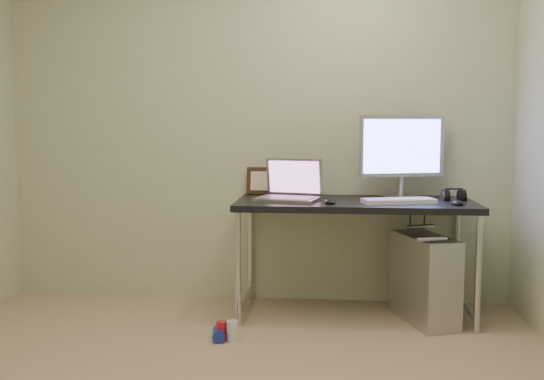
{
  "coord_description": "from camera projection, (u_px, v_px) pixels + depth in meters",
  "views": [
    {
      "loc": [
        0.5,
        -2.45,
        1.23
      ],
      "look_at": [
        0.18,
        1.07,
        0.85
      ],
      "focal_mm": 40.0,
      "sensor_mm": 36.0,
      "label": 1
    }
  ],
  "objects": [
    {
      "name": "wall_back",
      "position": [
        256.0,
        122.0,
        4.21
      ],
      "size": [
        3.5,
        0.02,
        2.5
      ],
      "primitive_type": "cube",
      "color": "beige",
      "rests_on": "ground"
    },
    {
      "name": "desk",
      "position": [
        355.0,
        213.0,
        3.88
      ],
      "size": [
        1.51,
        0.66,
        0.75
      ],
      "color": "black",
      "rests_on": "ground"
    },
    {
      "name": "tower_computer",
      "position": [
        424.0,
        279.0,
        3.78
      ],
      "size": [
        0.39,
        0.57,
        0.58
      ],
      "rotation": [
        0.0,
        0.0,
        0.35
      ],
      "color": "#AAAAAF",
      "rests_on": "ground"
    },
    {
      "name": "cable_a",
      "position": [
        409.0,
        247.0,
        4.15
      ],
      "size": [
        0.01,
        0.16,
        0.69
      ],
      "primitive_type": "cylinder",
      "rotation": [
        0.21,
        0.0,
        0.0
      ],
      "color": "black",
      "rests_on": "ground"
    },
    {
      "name": "cable_b",
      "position": [
        422.0,
        250.0,
        4.12
      ],
      "size": [
        0.02,
        0.11,
        0.71
      ],
      "primitive_type": "cylinder",
      "rotation": [
        0.14,
        0.0,
        0.09
      ],
      "color": "black",
      "rests_on": "ground"
    },
    {
      "name": "can_red",
      "position": [
        222.0,
        331.0,
        3.48
      ],
      "size": [
        0.08,
        0.08,
        0.11
      ],
      "primitive_type": "cylinder",
      "rotation": [
        0.0,
        0.0,
        -0.44
      ],
      "color": "red",
      "rests_on": "ground"
    },
    {
      "name": "can_white",
      "position": [
        232.0,
        331.0,
        3.45
      ],
      "size": [
        0.08,
        0.08,
        0.12
      ],
      "primitive_type": "cylinder",
      "rotation": [
        0.0,
        0.0,
        -0.32
      ],
      "color": "silver",
      "rests_on": "ground"
    },
    {
      "name": "can_blue",
      "position": [
        219.0,
        334.0,
        3.47
      ],
      "size": [
        0.09,
        0.14,
        0.07
      ],
      "primitive_type": "cylinder",
      "rotation": [
        1.57,
        0.0,
        0.18
      ],
      "color": "#1B2D9D",
      "rests_on": "ground"
    },
    {
      "name": "laptop",
      "position": [
        290.0,
        190.0,
        3.91
      ],
      "size": [
        0.44,
        0.39,
        0.26
      ],
      "rotation": [
        0.0,
        0.0,
        -0.24
      ],
      "color": "#A1A0A7",
      "rests_on": "desk"
    },
    {
      "name": "monitor",
      "position": [
        402.0,
        150.0,
        3.96
      ],
      "size": [
        0.56,
        0.23,
        0.54
      ],
      "rotation": [
        0.0,
        0.0,
        0.3
      ],
      "color": "#A1A0A7",
      "rests_on": "desk"
    },
    {
      "name": "keyboard",
      "position": [
        399.0,
        201.0,
        3.74
      ],
      "size": [
        0.47,
        0.24,
        0.03
      ],
      "primitive_type": "cube",
      "rotation": [
        0.0,
        0.0,
        0.23
      ],
      "color": "white",
      "rests_on": "desk"
    },
    {
      "name": "mouse_right",
      "position": [
        458.0,
        202.0,
        3.66
      ],
      "size": [
        0.07,
        0.11,
        0.04
      ],
      "primitive_type": "ellipsoid",
      "rotation": [
        0.0,
        0.0,
        0.04
      ],
      "color": "black",
      "rests_on": "desk"
    },
    {
      "name": "mouse_left",
      "position": [
        330.0,
        201.0,
        3.72
      ],
      "size": [
        0.07,
        0.11,
        0.04
      ],
      "primitive_type": "ellipsoid",
      "rotation": [
        0.0,
        0.0,
        -0.0
      ],
      "color": "black",
      "rests_on": "desk"
    },
    {
      "name": "headphones",
      "position": [
        454.0,
        196.0,
        3.88
      ],
      "size": [
        0.16,
        0.09,
        0.1
      ],
      "rotation": [
        0.0,
        0.0,
        0.17
      ],
      "color": "black",
      "rests_on": "desk"
    },
    {
      "name": "picture_frame",
      "position": [
        264.0,
        181.0,
        4.22
      ],
      "size": [
        0.24,
        0.08,
        0.19
      ],
      "primitive_type": "cube",
      "rotation": [
        -0.21,
        0.0,
        -0.04
      ],
      "color": "black",
      "rests_on": "desk"
    },
    {
      "name": "webcam",
      "position": [
        287.0,
        183.0,
        4.19
      ],
      "size": [
        0.04,
        0.03,
        0.11
      ],
      "rotation": [
        0.0,
        0.0,
        -0.15
      ],
      "color": "silver",
      "rests_on": "desk"
    }
  ]
}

